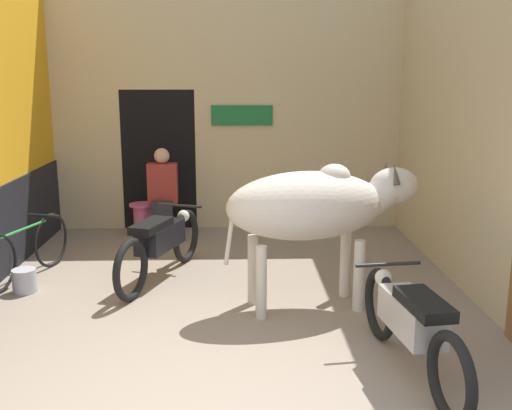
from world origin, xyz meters
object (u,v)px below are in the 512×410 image
(bicycle, at_px, (26,251))
(plastic_stool, at_px, (142,218))
(cow, at_px, (315,206))
(shopkeeper_seated, at_px, (163,191))
(motorcycle_far, at_px, (160,242))
(motorcycle_near, at_px, (411,323))
(bucket, at_px, (25,281))

(bicycle, xyz_separation_m, plastic_stool, (1.04, 1.97, -0.10))
(cow, distance_m, bicycle, 3.44)
(cow, height_order, shopkeeper_seated, cow)
(motorcycle_far, height_order, bicycle, motorcycle_far)
(motorcycle_near, height_order, bucket, motorcycle_near)
(motorcycle_near, distance_m, motorcycle_far, 3.24)
(bicycle, bearing_deg, plastic_stool, 62.13)
(motorcycle_near, height_order, shopkeeper_seated, shopkeeper_seated)
(cow, bearing_deg, bicycle, 164.00)
(cow, height_order, motorcycle_near, cow)
(motorcycle_far, relative_size, shopkeeper_seated, 1.50)
(motorcycle_far, height_order, bucket, motorcycle_far)
(motorcycle_near, bearing_deg, motorcycle_far, 134.03)
(shopkeeper_seated, bearing_deg, bicycle, -128.50)
(bucket, bearing_deg, motorcycle_near, -27.81)
(shopkeeper_seated, relative_size, plastic_stool, 2.80)
(cow, xyz_separation_m, motorcycle_near, (0.58, -1.45, -0.63))
(cow, height_order, plastic_stool, cow)
(motorcycle_near, xyz_separation_m, bucket, (-3.70, 1.95, -0.30))
(shopkeeper_seated, distance_m, bucket, 2.57)
(bicycle, bearing_deg, motorcycle_near, -31.94)
(cow, xyz_separation_m, plastic_stool, (-2.19, 2.90, -0.81))
(motorcycle_far, relative_size, bicycle, 1.22)
(cow, distance_m, plastic_stool, 3.72)
(motorcycle_far, bearing_deg, bicycle, 178.19)
(motorcycle_near, height_order, bicycle, motorcycle_near)
(bicycle, height_order, shopkeeper_seated, shopkeeper_seated)
(motorcycle_near, distance_m, bicycle, 4.50)
(shopkeeper_seated, bearing_deg, bucket, -120.35)
(plastic_stool, distance_m, bucket, 2.57)
(motorcycle_far, relative_size, plastic_stool, 4.21)
(cow, height_order, bicycle, cow)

